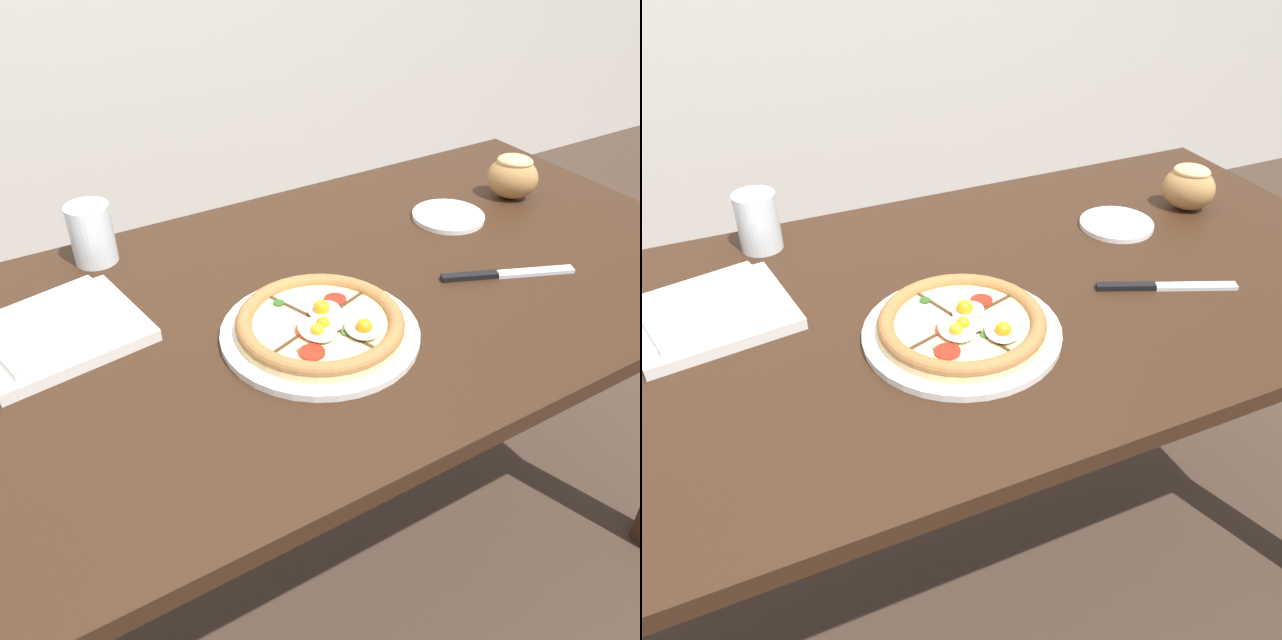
{
  "view_description": "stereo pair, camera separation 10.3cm",
  "coord_description": "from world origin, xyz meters",
  "views": [
    {
      "loc": [
        -0.49,
        -0.82,
        1.38
      ],
      "look_at": [
        -0.05,
        -0.1,
        0.79
      ],
      "focal_mm": 38.0,
      "sensor_mm": 36.0,
      "label": 1
    },
    {
      "loc": [
        -0.4,
        -0.87,
        1.38
      ],
      "look_at": [
        -0.05,
        -0.1,
        0.79
      ],
      "focal_mm": 38.0,
      "sensor_mm": 36.0,
      "label": 2
    }
  ],
  "objects": [
    {
      "name": "ground_plane",
      "position": [
        0.0,
        0.0,
        0.0
      ],
      "size": [
        12.0,
        12.0,
        0.0
      ],
      "primitive_type": "plane",
      "color": "#3D2D23"
    },
    {
      "name": "dining_table",
      "position": [
        0.0,
        0.0,
        0.66
      ],
      "size": [
        1.56,
        0.79,
        0.76
      ],
      "color": "#331E11",
      "rests_on": "ground_plane"
    },
    {
      "name": "pizza",
      "position": [
        -0.05,
        -0.1,
        0.78
      ],
      "size": [
        0.31,
        0.31,
        0.06
      ],
      "color": "white",
      "rests_on": "dining_table"
    },
    {
      "name": "napkin_folded",
      "position": [
        -0.4,
        0.1,
        0.78
      ],
      "size": [
        0.27,
        0.24,
        0.04
      ],
      "rotation": [
        0.0,
        0.0,
        0.13
      ],
      "color": "silver",
      "rests_on": "dining_table"
    },
    {
      "name": "bread_piece_near",
      "position": [
        0.56,
        0.12,
        0.81
      ],
      "size": [
        0.13,
        0.13,
        0.1
      ],
      "rotation": [
        0.0,
        0.0,
        2.24
      ],
      "color": "#B27F47",
      "rests_on": "dining_table"
    },
    {
      "name": "knife_main",
      "position": [
        0.32,
        -0.12,
        0.76
      ],
      "size": [
        0.23,
        0.11,
        0.01
      ],
      "rotation": [
        0.0,
        0.0,
        -0.4
      ],
      "color": "silver",
      "rests_on": "dining_table"
    },
    {
      "name": "water_glass",
      "position": [
        -0.28,
        0.31,
        0.81
      ],
      "size": [
        0.08,
        0.08,
        0.11
      ],
      "color": "white",
      "rests_on": "dining_table"
    },
    {
      "name": "side_saucer",
      "position": [
        0.38,
        0.11,
        0.77
      ],
      "size": [
        0.14,
        0.14,
        0.01
      ],
      "color": "white",
      "rests_on": "dining_table"
    }
  ]
}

